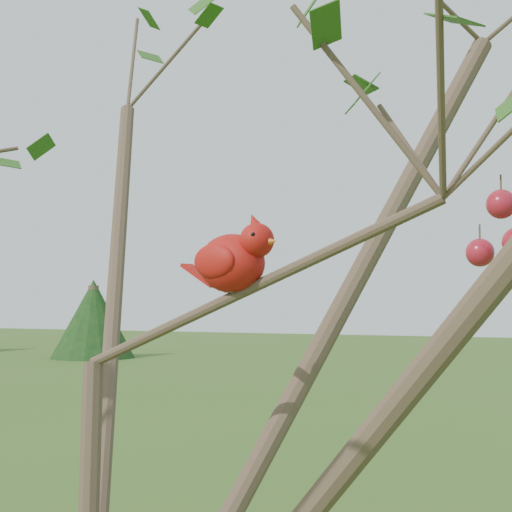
# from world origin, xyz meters

# --- Properties ---
(crabapple_tree) EXTENTS (2.35, 2.05, 2.95)m
(crabapple_tree) POSITION_xyz_m (0.03, -0.02, 2.12)
(crabapple_tree) COLOR #4A3727
(crabapple_tree) RESTS_ON ground
(cardinal) EXTENTS (0.19, 0.12, 0.13)m
(cardinal) POSITION_xyz_m (0.22, 0.08, 2.12)
(cardinal) COLOR #B2130F
(cardinal) RESTS_ON ground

